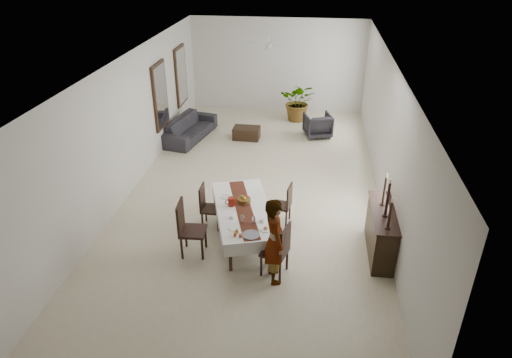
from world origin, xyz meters
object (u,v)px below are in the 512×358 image
object	(u,v)px
woman	(275,241)
sideboard_body	(381,233)
dining_table_top	(244,209)
red_pitcher	(231,202)
sofa	(190,128)

from	to	relation	value
woman	sideboard_body	bearing A→B (deg)	-81.45
dining_table_top	red_pitcher	distance (m)	0.30
woman	sofa	distance (m)	7.03
woman	dining_table_top	bearing A→B (deg)	12.13
sideboard_body	sofa	distance (m)	7.35
sideboard_body	sofa	bearing A→B (deg)	135.12
red_pitcher	sofa	bearing A→B (deg)	114.16
sofa	woman	bearing A→B (deg)	-140.75
dining_table_top	woman	size ratio (longest dim) A/B	1.32
sideboard_body	sofa	size ratio (longest dim) A/B	0.68
red_pitcher	woman	size ratio (longest dim) A/B	0.11
red_pitcher	sofa	world-z (taller)	red_pitcher
dining_table_top	sofa	xyz separation A→B (m)	(-2.47, 5.00, -0.34)
sideboard_body	sofa	world-z (taller)	sideboard_body
woman	sofa	bearing A→B (deg)	8.15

